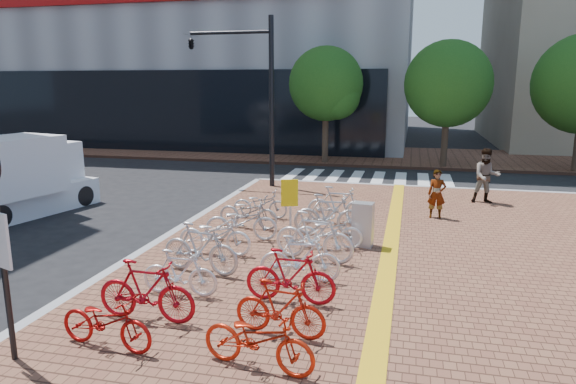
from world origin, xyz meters
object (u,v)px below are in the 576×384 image
(yellow_sign, at_px, (290,198))
(box_truck, at_px, (22,177))
(bike_3, at_px, (200,248))
(utility_box, at_px, (363,224))
(traffic_light_pole, at_px, (234,71))
(pedestrian_b, at_px, (486,176))
(bike_6, at_px, (248,212))
(bike_9, at_px, (280,308))
(bike_4, at_px, (215,235))
(bike_2, at_px, (180,273))
(bike_1, at_px, (146,291))
(bike_8, at_px, (258,339))
(pedestrian_a, at_px, (437,194))
(bike_14, at_px, (329,215))
(bike_11, at_px, (300,259))
(bike_12, at_px, (314,236))
(bike_10, at_px, (290,276))
(bike_0, at_px, (106,322))
(bike_7, at_px, (260,204))
(bike_5, at_px, (241,222))
(bike_15, at_px, (338,205))
(bike_13, at_px, (329,231))

(yellow_sign, xyz_separation_m, box_truck, (-9.30, 1.29, -0.06))
(bike_3, bearing_deg, utility_box, -40.43)
(traffic_light_pole, bearing_deg, utility_box, -50.34)
(pedestrian_b, bearing_deg, traffic_light_pole, 168.02)
(bike_6, distance_m, bike_9, 6.51)
(bike_4, distance_m, bike_9, 4.44)
(bike_2, height_order, yellow_sign, yellow_sign)
(bike_1, height_order, bike_8, bike_1)
(box_truck, bearing_deg, utility_box, -6.79)
(pedestrian_a, bearing_deg, bike_4, -137.99)
(bike_3, distance_m, bike_14, 4.15)
(bike_11, xyz_separation_m, bike_12, (0.04, 1.38, 0.08))
(bike_10, bearing_deg, bike_1, 121.51)
(bike_0, distance_m, pedestrian_a, 10.88)
(bike_2, distance_m, bike_8, 3.14)
(pedestrian_a, bearing_deg, bike_11, -115.95)
(bike_8, bearing_deg, bike_2, 55.35)
(pedestrian_b, height_order, traffic_light_pole, traffic_light_pole)
(bike_3, xyz_separation_m, bike_11, (2.23, -0.02, -0.05))
(bike_9, distance_m, utility_box, 5.18)
(traffic_light_pole, bearing_deg, bike_1, -77.98)
(bike_12, distance_m, pedestrian_a, 5.58)
(bike_2, distance_m, bike_7, 6.03)
(bike_2, relative_size, bike_5, 0.81)
(bike_11, xyz_separation_m, bike_15, (0.11, 4.81, 0.05))
(bike_12, bearing_deg, bike_1, 160.12)
(bike_5, relative_size, traffic_light_pole, 0.29)
(bike_3, bearing_deg, bike_12, -49.61)
(bike_9, bearing_deg, bike_8, -175.98)
(pedestrian_a, distance_m, traffic_light_pole, 9.41)
(bike_13, xyz_separation_m, bike_15, (-0.12, 2.46, 0.11))
(bike_1, xyz_separation_m, bike_15, (2.33, 7.17, 0.00))
(bike_3, relative_size, bike_12, 0.96)
(bike_1, xyz_separation_m, bike_12, (2.25, 3.74, 0.04))
(bike_9, relative_size, traffic_light_pole, 0.24)
(bike_8, height_order, utility_box, utility_box)
(bike_12, relative_size, box_truck, 0.41)
(utility_box, bearing_deg, bike_12, -125.69)
(bike_7, height_order, bike_15, bike_15)
(bike_7, distance_m, utility_box, 3.91)
(bike_0, xyz_separation_m, bike_7, (0.06, 8.18, 0.01))
(bike_13, bearing_deg, bike_9, 170.41)
(bike_10, distance_m, box_truck, 11.44)
(bike_3, relative_size, bike_7, 1.10)
(bike_15, relative_size, box_truck, 0.38)
(bike_6, distance_m, bike_14, 2.36)
(yellow_sign, relative_size, traffic_light_pole, 0.25)
(bike_1, distance_m, pedestrian_b, 12.99)
(bike_6, distance_m, box_truck, 7.89)
(bike_1, height_order, utility_box, utility_box)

